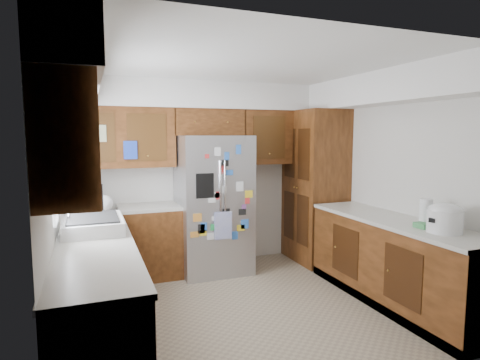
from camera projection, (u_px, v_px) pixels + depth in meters
name	position (u px, v px, depth m)	size (l,w,h in m)	color
floor	(247.00, 306.00, 4.25)	(3.60, 3.60, 0.00)	tan
room_shell	(226.00, 133.00, 4.35)	(3.64, 3.24, 2.52)	beige
left_counter_run	(112.00, 283.00, 3.74)	(1.36, 3.20, 0.92)	#3B1F0B
right_counter_run	(394.00, 265.00, 4.29)	(0.63, 2.25, 0.92)	#3B1F0B
pantry	(315.00, 186.00, 5.73)	(0.60, 0.90, 2.15)	#3B1F0B
fridge	(213.00, 204.00, 5.27)	(0.90, 0.79, 1.80)	#A1A1A6
bridge_cabinet	(208.00, 122.00, 5.36)	(0.96, 0.34, 0.35)	#3B1F0B
fridge_top_items	(203.00, 99.00, 5.31)	(0.62, 0.31, 0.28)	#3374CB
sink_assembly	(93.00, 224.00, 3.70)	(0.52, 0.70, 0.37)	white
left_counter_clutter	(96.00, 204.00, 4.39)	(0.38, 0.88, 0.38)	black
rice_cooker	(445.00, 217.00, 3.65)	(0.32, 0.31, 0.27)	white
paper_towel	(426.00, 212.00, 3.91)	(0.12, 0.12, 0.27)	white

